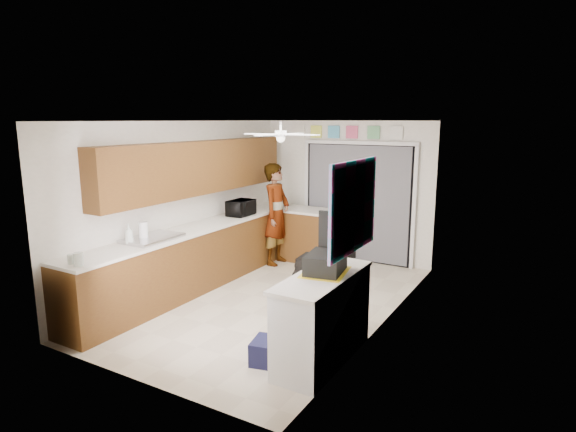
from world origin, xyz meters
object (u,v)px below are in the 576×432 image
at_px(suitcase, 325,263).
at_px(cardboard_box, 290,344).
at_px(soap_bottle, 129,234).
at_px(man, 276,214).
at_px(paper_towel_roll, 143,231).
at_px(navy_crate, 272,352).
at_px(microwave, 241,208).
at_px(dog, 306,268).

bearing_deg(suitcase, cardboard_box, -158.75).
relative_size(soap_bottle, man, 0.15).
bearing_deg(paper_towel_roll, navy_crate, -11.19).
height_order(paper_towel_roll, man, man).
bearing_deg(navy_crate, cardboard_box, 73.91).
xyz_separation_m(navy_crate, man, (-1.83, 3.09, 0.76)).
relative_size(microwave, soap_bottle, 1.71).
bearing_deg(navy_crate, suitcase, 48.38).
bearing_deg(navy_crate, man, 120.60).
relative_size(soap_bottle, navy_crate, 0.67).
distance_m(cardboard_box, navy_crate, 0.26).
relative_size(soap_bottle, dog, 0.44).
relative_size(man, dog, 2.82).
bearing_deg(paper_towel_roll, suitcase, -0.22).
height_order(microwave, cardboard_box, microwave).
height_order(microwave, suitcase, microwave).
bearing_deg(microwave, dog, -94.69).
bearing_deg(dog, paper_towel_roll, -131.91).
xyz_separation_m(soap_bottle, dog, (1.40, 2.21, -0.83)).
bearing_deg(man, suitcase, -144.78).
xyz_separation_m(suitcase, navy_crate, (-0.39, -0.44, -0.92)).
distance_m(suitcase, dog, 2.48).
bearing_deg(man, microwave, 146.66).
xyz_separation_m(soap_bottle, navy_crate, (2.28, -0.21, -0.95)).
xyz_separation_m(paper_towel_roll, cardboard_box, (2.35, -0.20, -0.94)).
distance_m(microwave, man, 0.71).
bearing_deg(paper_towel_roll, dog, 54.42).
relative_size(suitcase, dog, 0.76).
bearing_deg(navy_crate, soap_bottle, 174.79).
height_order(microwave, dog, microwave).
xyz_separation_m(microwave, paper_towel_roll, (-0.13, -2.04, -0.00)).
xyz_separation_m(cardboard_box, man, (-1.90, 2.84, 0.76)).
distance_m(soap_bottle, dog, 2.75).
relative_size(microwave, navy_crate, 1.14).
bearing_deg(man, paper_towel_roll, 165.57).
xyz_separation_m(microwave, suitcase, (2.55, -2.05, -0.03)).
bearing_deg(dog, cardboard_box, -72.76).
height_order(soap_bottle, navy_crate, soap_bottle).
bearing_deg(suitcase, dog, 112.82).
xyz_separation_m(soap_bottle, cardboard_box, (2.35, 0.04, -0.95)).
height_order(navy_crate, man, man).
relative_size(cardboard_box, navy_crate, 0.98).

